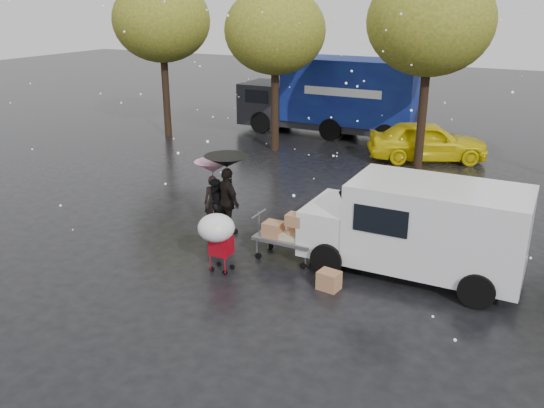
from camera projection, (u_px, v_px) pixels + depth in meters
The scene contains 14 objects.
ground at pixel (219, 255), 14.28m from camera, with size 90.00×90.00×0.00m, color black.
person_pink at pixel (214, 202), 15.75m from camera, with size 0.54×0.36×1.49m, color black.
person_middle at pixel (216, 205), 15.56m from camera, with size 0.71×0.55×1.45m, color black.
person_black at pixel (228, 201), 15.32m from camera, with size 1.07×0.45×1.83m, color black.
umbrella_pink at pixel (213, 167), 15.40m from camera, with size 0.98×0.98×1.91m.
umbrella_black at pixel (227, 161), 14.95m from camera, with size 1.18×1.18×2.17m.
vendor_cart at pixel (289, 232), 13.81m from camera, with size 1.52×0.80×1.27m.
shopping_cart at pixel (217, 231), 13.00m from camera, with size 0.84×0.84×1.46m.
white_van at pixel (419, 227), 12.96m from camera, with size 4.91×2.18×2.20m.
blue_truck at pixel (334, 97), 26.18m from camera, with size 8.30×2.60×3.50m.
box_ground_near at pixel (329, 280), 12.57m from camera, with size 0.46×0.37×0.42m, color #986542.
box_ground_far at pixel (325, 234), 15.09m from camera, with size 0.46×0.36×0.36m, color #986542.
yellow_taxi at pixel (428, 141), 22.36m from camera, with size 1.82×4.52×1.54m, color yellow.
tree_row at pixel (349, 26), 21.14m from camera, with size 21.60×4.40×7.12m.
Camera 1 is at (7.12, -10.96, 6.04)m, focal length 38.00 mm.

